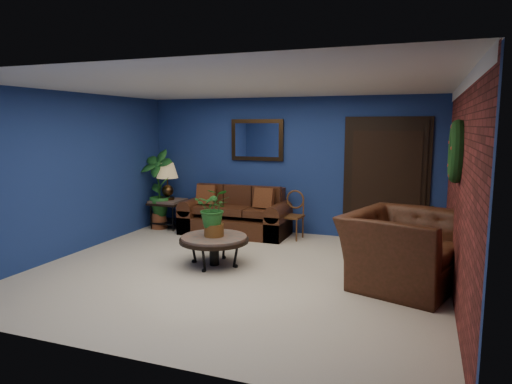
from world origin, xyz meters
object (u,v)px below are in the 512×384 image
(coffee_table, at_px, (214,240))
(armchair, at_px, (403,249))
(end_table, at_px, (168,206))
(table_lamp, at_px, (167,177))
(side_chair, at_px, (293,211))
(sofa, at_px, (236,218))

(coffee_table, distance_m, armchair, 2.57)
(coffee_table, relative_size, end_table, 1.62)
(coffee_table, distance_m, table_lamp, 2.74)
(coffee_table, xyz_separation_m, side_chair, (0.63, 1.94, 0.11))
(sofa, bearing_deg, end_table, -179.03)
(coffee_table, xyz_separation_m, table_lamp, (-1.88, 1.88, 0.64))
(sofa, height_order, table_lamp, table_lamp)
(sofa, xyz_separation_m, table_lamp, (-1.43, -0.02, 0.72))
(side_chair, distance_m, armchair, 2.69)
(armchair, bearing_deg, table_lamp, 86.10)
(armchair, bearing_deg, coffee_table, 109.81)
(end_table, bearing_deg, table_lamp, 0.00)
(end_table, distance_m, armchair, 4.80)
(table_lamp, xyz_separation_m, side_chair, (2.51, 0.06, -0.53))
(sofa, height_order, end_table, sofa)
(sofa, bearing_deg, side_chair, 2.04)
(end_table, relative_size, armchair, 0.43)
(end_table, bearing_deg, armchair, -22.07)
(side_chair, height_order, armchair, armchair)
(sofa, relative_size, table_lamp, 2.85)
(side_chair, bearing_deg, table_lamp, -172.29)
(table_lamp, relative_size, side_chair, 0.81)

